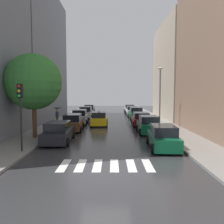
% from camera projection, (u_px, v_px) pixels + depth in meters
% --- Properties ---
extents(ground_plane, '(28.00, 72.00, 0.04)m').
position_uv_depth(ground_plane, '(109.00, 119.00, 35.09)').
color(ground_plane, '#2E2E30').
extents(sidewalk_left, '(3.00, 72.00, 0.15)m').
position_uv_depth(sidewalk_left, '(67.00, 118.00, 35.05)').
color(sidewalk_left, gray).
rests_on(sidewalk_left, ground).
extents(sidewalk_right, '(3.00, 72.00, 0.15)m').
position_uv_depth(sidewalk_right, '(151.00, 118.00, 35.10)').
color(sidewalk_right, gray).
rests_on(sidewalk_right, ground).
extents(crosswalk_stripes, '(4.95, 2.20, 0.01)m').
position_uv_depth(crosswalk_stripes, '(105.00, 165.00, 12.21)').
color(crosswalk_stripes, silver).
rests_on(crosswalk_stripes, ground).
extents(building_left_mid, '(6.00, 17.95, 18.56)m').
position_uv_depth(building_left_mid, '(32.00, 55.00, 32.75)').
color(building_left_mid, slate).
rests_on(building_left_mid, ground).
extents(building_right_mid, '(6.00, 14.37, 14.55)m').
position_uv_depth(building_right_mid, '(180.00, 71.00, 35.24)').
color(building_right_mid, '#B2A38C').
rests_on(building_right_mid, ground).
extents(parked_car_left_nearest, '(2.22, 4.78, 1.63)m').
position_uv_depth(parked_car_left_nearest, '(57.00, 133.00, 18.00)').
color(parked_car_left_nearest, black).
rests_on(parked_car_left_nearest, ground).
extents(parked_car_left_second, '(2.17, 4.64, 1.73)m').
position_uv_depth(parked_car_left_second, '(72.00, 123.00, 23.63)').
color(parked_car_left_second, brown).
rests_on(parked_car_left_second, ground).
extents(parked_car_left_third, '(2.15, 4.75, 1.78)m').
position_uv_depth(parked_car_left_third, '(79.00, 117.00, 29.32)').
color(parked_car_left_third, '#B2B7BF').
rests_on(parked_car_left_third, ground).
extents(parked_car_left_fourth, '(2.11, 4.64, 1.80)m').
position_uv_depth(parked_car_left_fourth, '(85.00, 113.00, 35.72)').
color(parked_car_left_fourth, '#B2B7BF').
rests_on(parked_car_left_fourth, ground).
extents(parked_car_left_fifth, '(2.03, 4.17, 1.78)m').
position_uv_depth(parked_car_left_fifth, '(88.00, 110.00, 41.72)').
color(parked_car_left_fifth, black).
rests_on(parked_car_left_fifth, ground).
extents(parked_car_right_nearest, '(2.15, 4.53, 1.65)m').
position_uv_depth(parked_car_right_nearest, '(162.00, 137.00, 15.95)').
color(parked_car_right_nearest, '#0C4C2D').
rests_on(parked_car_right_nearest, ground).
extents(parked_car_right_second, '(2.13, 4.07, 1.70)m').
position_uv_depth(parked_car_right_second, '(148.00, 125.00, 22.05)').
color(parked_car_right_second, '#0C4C2D').
rests_on(parked_car_right_second, ground).
extents(parked_car_right_third, '(2.24, 4.83, 1.60)m').
position_uv_depth(parked_car_right_third, '(140.00, 119.00, 27.30)').
color(parked_car_right_third, maroon).
rests_on(parked_car_right_third, ground).
extents(parked_car_right_fourth, '(2.13, 4.45, 1.81)m').
position_uv_depth(parked_car_right_fourth, '(135.00, 114.00, 33.86)').
color(parked_car_right_fourth, '#0C4C2D').
rests_on(parked_car_right_fourth, ground).
extents(parked_car_right_fifth, '(2.13, 4.42, 1.63)m').
position_uv_depth(parked_car_right_fifth, '(131.00, 111.00, 40.01)').
color(parked_car_right_fifth, silver).
rests_on(parked_car_right_fifth, ground).
extents(parked_car_right_sixth, '(2.12, 4.47, 1.59)m').
position_uv_depth(parked_car_right_sixth, '(129.00, 109.00, 45.95)').
color(parked_car_right_sixth, '#B2B7BF').
rests_on(parked_car_right_sixth, ground).
extents(taxi_midroad, '(2.18, 4.72, 1.81)m').
position_uv_depth(taxi_midroad, '(98.00, 119.00, 27.74)').
color(taxi_midroad, yellow).
rests_on(taxi_midroad, ground).
extents(pedestrian_foreground, '(1.09, 1.09, 2.00)m').
position_uv_depth(pedestrian_foreground, '(56.00, 112.00, 27.33)').
color(pedestrian_foreground, brown).
rests_on(pedestrian_foreground, sidewalk_left).
extents(street_tree_left, '(4.62, 4.62, 6.96)m').
position_uv_depth(street_tree_left, '(33.00, 82.00, 18.74)').
color(street_tree_left, '#513823').
rests_on(street_tree_left, sidewalk_left).
extents(traffic_light_left_corner, '(0.30, 0.42, 4.30)m').
position_uv_depth(traffic_light_left_corner, '(19.00, 102.00, 14.32)').
color(traffic_light_left_corner, black).
rests_on(traffic_light_left_corner, sidewalk_left).
extents(lamp_post_right, '(0.60, 0.28, 6.52)m').
position_uv_depth(lamp_post_right, '(159.00, 93.00, 24.86)').
color(lamp_post_right, '#595B60').
rests_on(lamp_post_right, sidewalk_right).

